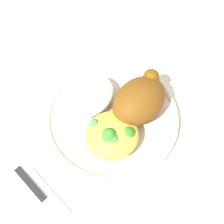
{
  "coord_description": "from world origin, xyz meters",
  "views": [
    {
      "loc": [
        -0.19,
        -0.18,
        0.5
      ],
      "look_at": [
        0.0,
        0.0,
        0.03
      ],
      "focal_mm": 44.76,
      "sensor_mm": 36.0,
      "label": 1
    }
  ],
  "objects_px": {
    "plate": "(112,117)",
    "knife": "(17,169)",
    "rice_pile": "(90,97)",
    "fork": "(40,181)",
    "mac_cheese_with_broccoli": "(112,135)",
    "roasted_chicken": "(140,99)"
  },
  "relations": [
    {
      "from": "rice_pile",
      "to": "fork",
      "type": "relative_size",
      "value": 0.75
    },
    {
      "from": "plate",
      "to": "roasted_chicken",
      "type": "xyz_separation_m",
      "value": [
        0.05,
        -0.03,
        0.04
      ]
    },
    {
      "from": "plate",
      "to": "fork",
      "type": "relative_size",
      "value": 1.84
    },
    {
      "from": "roasted_chicken",
      "to": "plate",
      "type": "bearing_deg",
      "value": 147.74
    },
    {
      "from": "plate",
      "to": "roasted_chicken",
      "type": "distance_m",
      "value": 0.07
    },
    {
      "from": "plate",
      "to": "mac_cheese_with_broccoli",
      "type": "distance_m",
      "value": 0.06
    },
    {
      "from": "plate",
      "to": "knife",
      "type": "relative_size",
      "value": 1.38
    },
    {
      "from": "roasted_chicken",
      "to": "fork",
      "type": "height_order",
      "value": "roasted_chicken"
    },
    {
      "from": "plate",
      "to": "fork",
      "type": "distance_m",
      "value": 0.18
    },
    {
      "from": "roasted_chicken",
      "to": "mac_cheese_with_broccoli",
      "type": "height_order",
      "value": "roasted_chicken"
    },
    {
      "from": "roasted_chicken",
      "to": "mac_cheese_with_broccoli",
      "type": "bearing_deg",
      "value": -174.62
    },
    {
      "from": "plate",
      "to": "knife",
      "type": "distance_m",
      "value": 0.2
    },
    {
      "from": "fork",
      "to": "knife",
      "type": "bearing_deg",
      "value": 106.78
    },
    {
      "from": "plate",
      "to": "fork",
      "type": "bearing_deg",
      "value": 177.35
    },
    {
      "from": "roasted_chicken",
      "to": "fork",
      "type": "distance_m",
      "value": 0.23
    },
    {
      "from": "mac_cheese_with_broccoli",
      "to": "plate",
      "type": "bearing_deg",
      "value": 43.75
    },
    {
      "from": "rice_pile",
      "to": "fork",
      "type": "bearing_deg",
      "value": -165.91
    },
    {
      "from": "plate",
      "to": "mac_cheese_with_broccoli",
      "type": "xyz_separation_m",
      "value": [
        -0.04,
        -0.04,
        0.03
      ]
    },
    {
      "from": "plate",
      "to": "roasted_chicken",
      "type": "relative_size",
      "value": 2.15
    },
    {
      "from": "plate",
      "to": "fork",
      "type": "xyz_separation_m",
      "value": [
        -0.18,
        0.01,
        -0.01
      ]
    },
    {
      "from": "knife",
      "to": "plate",
      "type": "bearing_deg",
      "value": -16.25
    },
    {
      "from": "rice_pile",
      "to": "roasted_chicken",
      "type": "bearing_deg",
      "value": -56.89
    }
  ]
}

